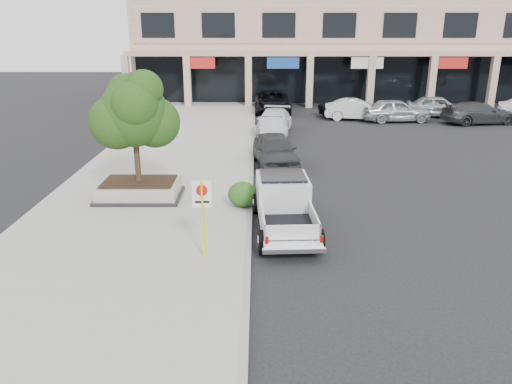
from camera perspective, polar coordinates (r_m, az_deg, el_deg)
ground at (r=15.95m, az=4.73°, el=-5.59°), size 120.00×120.00×0.00m
sidewalk at (r=21.91m, az=-10.99°, el=1.13°), size 8.00×52.00×0.15m
curb at (r=21.50m, az=-0.60°, el=1.14°), size 0.20×52.00×0.15m
strip_mall at (r=49.35m, az=11.44°, el=16.16°), size 40.55×12.43×9.50m
planter at (r=19.77m, az=-13.16°, el=0.28°), size 3.20×2.20×0.68m
planter_tree at (r=19.20m, az=-13.31°, el=8.79°), size 2.90×2.55×4.00m
no_parking_sign at (r=14.05m, az=-6.14°, el=-1.86°), size 0.55×0.09×2.30m
hedge at (r=18.27m, az=-1.52°, el=-0.26°), size 1.10×0.99×0.93m
pickup_truck at (r=16.44m, az=3.35°, el=-1.70°), size 2.21×5.34×1.65m
curb_car_a at (r=24.08m, az=2.21°, el=4.79°), size 2.41×4.80×1.57m
curb_car_b at (r=29.67m, az=1.74°, el=7.18°), size 1.53×4.06×1.32m
curb_car_c at (r=31.68m, az=2.05°, el=8.02°), size 2.67×5.22×1.45m
curb_car_d at (r=39.59m, az=1.88°, el=10.27°), size 2.80×5.89×1.62m
lot_car_a at (r=36.91m, az=15.72°, el=8.98°), size 4.87×2.29×1.61m
lot_car_b at (r=36.98m, az=11.39°, el=9.22°), size 4.66×2.13×1.48m
lot_car_c at (r=38.10m, az=24.15°, el=8.26°), size 5.41×2.87×1.49m
lot_car_d at (r=38.20m, az=11.00°, el=9.46°), size 5.42×3.67×1.38m
lot_car_e at (r=39.88m, az=20.05°, el=9.19°), size 4.85×2.64×1.56m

